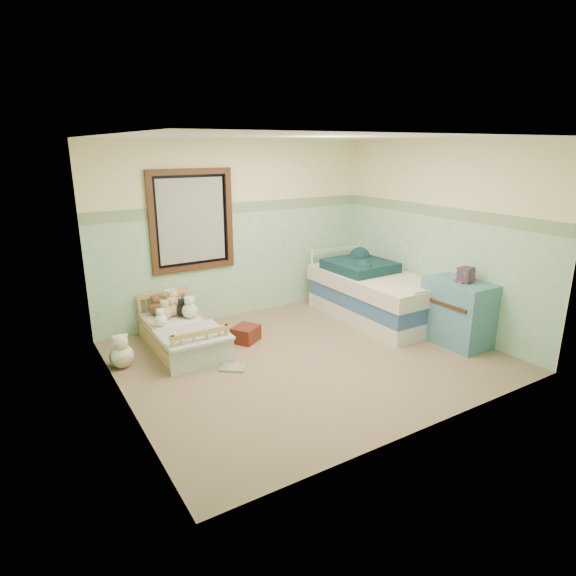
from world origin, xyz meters
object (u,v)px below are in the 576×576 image
plush_floor_cream (122,356)px  dresser (458,312)px  twin_bed_frame (374,311)px  floor_book (233,367)px  plush_floor_tan (122,358)px  toddler_bed_frame (182,340)px  red_pillow (246,334)px

plush_floor_cream → dresser: (3.79, -1.50, 0.27)m
dresser → twin_bed_frame: bearing=103.2°
floor_book → plush_floor_tan: bearing=-176.3°
toddler_bed_frame → plush_floor_tan: plush_floor_tan is taller
plush_floor_tan → red_pillow: size_ratio=0.75×
dresser → floor_book: size_ratio=2.97×
plush_floor_cream → twin_bed_frame: bearing=-4.7°
plush_floor_cream → red_pillow: plush_floor_cream is taller
dresser → plush_floor_cream: bearing=158.3°
toddler_bed_frame → floor_book: toddler_bed_frame is taller
dresser → red_pillow: dresser is taller
twin_bed_frame → dresser: size_ratio=2.39×
plush_floor_tan → dresser: dresser is taller
toddler_bed_frame → plush_floor_tan: size_ratio=5.83×
twin_bed_frame → floor_book: (-2.45, -0.41, -0.10)m
toddler_bed_frame → red_pillow: red_pillow is taller
twin_bed_frame → dresser: 1.28m
red_pillow → floor_book: bearing=-127.5°
dresser → red_pillow: 2.69m
dresser → floor_book: (-2.74, 0.80, -0.39)m
toddler_bed_frame → red_pillow: bearing=-18.1°
toddler_bed_frame → floor_book: size_ratio=5.05×
red_pillow → floor_book: 0.80m
floor_book → dresser: bearing=20.3°
plush_floor_cream → twin_bed_frame: plush_floor_cream is taller
dresser → floor_book: dresser is taller
plush_floor_tan → dresser: (3.79, -1.48, 0.29)m
plush_floor_tan → red_pillow: bearing=-2.0°
red_pillow → plush_floor_cream: bearing=177.2°
plush_floor_tan → plush_floor_cream: bearing=90.0°
plush_floor_tan → twin_bed_frame: (3.50, -0.27, -0.01)m
twin_bed_frame → dresser: dresser is taller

